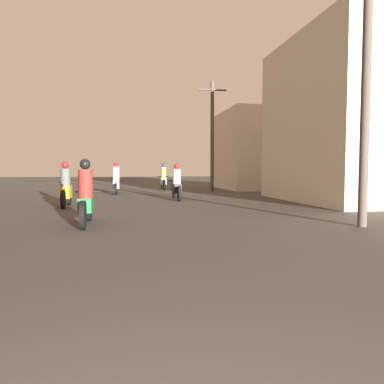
# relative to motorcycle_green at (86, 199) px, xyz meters

# --- Properties ---
(motorcycle_green) EXTENTS (0.60, 2.02, 1.52)m
(motorcycle_green) POSITION_rel_motorcycle_green_xyz_m (0.00, 0.00, 0.00)
(motorcycle_green) COLOR black
(motorcycle_green) RESTS_ON ground_plane
(motorcycle_yellow) EXTENTS (0.60, 1.93, 1.54)m
(motorcycle_yellow) POSITION_rel_motorcycle_green_xyz_m (-1.07, 4.32, 0.01)
(motorcycle_yellow) COLOR black
(motorcycle_yellow) RESTS_ON ground_plane
(motorcycle_black) EXTENTS (0.60, 2.09, 1.52)m
(motorcycle_black) POSITION_rel_motorcycle_green_xyz_m (3.03, 6.63, -0.00)
(motorcycle_black) COLOR black
(motorcycle_black) RESTS_ON ground_plane
(motorcycle_silver) EXTENTS (0.60, 1.99, 1.63)m
(motorcycle_silver) POSITION_rel_motorcycle_green_xyz_m (0.47, 10.65, 0.03)
(motorcycle_silver) COLOR black
(motorcycle_silver) RESTS_ON ground_plane
(motorcycle_white) EXTENTS (0.60, 1.98, 1.63)m
(motorcycle_white) POSITION_rel_motorcycle_green_xyz_m (3.24, 13.98, 0.04)
(motorcycle_white) COLOR black
(motorcycle_white) RESTS_ON ground_plane
(building_right_near) EXTENTS (4.73, 6.91, 6.44)m
(building_right_near) POSITION_rel_motorcycle_green_xyz_m (9.72, 4.75, 2.61)
(building_right_near) COLOR beige
(building_right_near) RESTS_ON ground_plane
(building_right_far) EXTENTS (4.79, 5.68, 4.90)m
(building_right_far) POSITION_rel_motorcycle_green_xyz_m (9.46, 14.02, 1.84)
(building_right_far) COLOR beige
(building_right_far) RESTS_ON ground_plane
(utility_pole_near) EXTENTS (1.60, 0.20, 8.25)m
(utility_pole_near) POSITION_rel_motorcycle_green_xyz_m (6.11, -1.37, 3.69)
(utility_pole_near) COLOR #4C4238
(utility_pole_near) RESTS_ON ground_plane
(utility_pole_far) EXTENTS (1.60, 0.20, 6.17)m
(utility_pole_far) POSITION_rel_motorcycle_green_xyz_m (5.75, 11.67, 2.63)
(utility_pole_far) COLOR #4C4238
(utility_pole_far) RESTS_ON ground_plane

